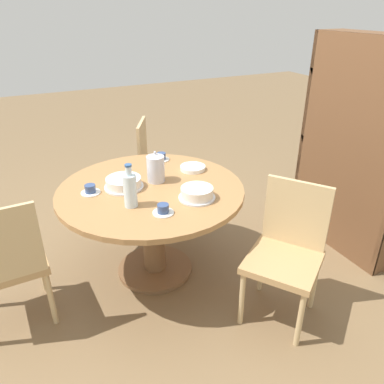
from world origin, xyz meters
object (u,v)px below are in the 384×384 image
at_px(cake_main, 124,183).
at_px(cup_b, 90,190).
at_px(bookshelf, 354,154).
at_px(cup_a, 161,157).
at_px(coffee_pot, 156,168).
at_px(water_bottle, 130,189).
at_px(chair_b, 287,250).
at_px(chair_a, 8,262).
at_px(cake_second, 197,193).
at_px(chair_c, 158,165).
at_px(cup_c, 163,210).

relative_size(cake_main, cup_b, 2.07).
height_order(bookshelf, cup_a, bookshelf).
height_order(bookshelf, coffee_pot, bookshelf).
distance_m(bookshelf, water_bottle, 1.75).
height_order(chair_b, bookshelf, bookshelf).
bearing_deg(cup_b, chair_a, -69.62).
relative_size(chair_a, chair_b, 1.00).
relative_size(coffee_pot, cake_second, 0.94).
bearing_deg(cake_main, chair_c, 145.36).
relative_size(coffee_pot, cup_b, 1.74).
xyz_separation_m(water_bottle, cake_second, (0.09, 0.41, -0.08)).
distance_m(chair_a, cup_a, 1.35).
bearing_deg(cup_b, bookshelf, 78.01).
bearing_deg(cup_b, cup_a, 117.91).
bearing_deg(water_bottle, cup_b, -146.47).
bearing_deg(chair_a, cup_c, 161.37).
bearing_deg(chair_a, bookshelf, 172.43).
xyz_separation_m(chair_a, chair_b, (0.63, 1.55, 0.00)).
xyz_separation_m(cup_a, cup_c, (0.80, -0.31, 0.00)).
bearing_deg(bookshelf, chair_c, 44.41).
bearing_deg(water_bottle, chair_a, -95.80).
bearing_deg(chair_a, cup_b, -162.56).
distance_m(chair_a, cup_c, 0.96).
height_order(coffee_pot, cup_a, coffee_pot).
distance_m(cake_second, cup_c, 0.28).
distance_m(chair_c, cake_second, 1.20).
bearing_deg(chair_a, cake_main, -169.05).
bearing_deg(chair_a, chair_c, -146.42).
bearing_deg(cake_second, cup_a, 176.63).
relative_size(chair_b, cup_a, 6.85).
distance_m(chair_a, chair_c, 1.66).
xyz_separation_m(chair_a, chair_c, (-0.99, 1.33, 0.00)).
relative_size(coffee_pot, cake_main, 0.84).
bearing_deg(chair_b, coffee_pot, 177.40).
relative_size(bookshelf, cake_main, 6.18).
relative_size(chair_a, bookshelf, 0.54).
height_order(chair_c, water_bottle, water_bottle).
distance_m(chair_b, bookshelf, 1.09).
distance_m(chair_b, cup_c, 0.80).
bearing_deg(cup_c, cup_b, -144.21).
xyz_separation_m(water_bottle, cake_main, (-0.27, 0.04, -0.08)).
distance_m(coffee_pot, cup_c, 0.47).
height_order(chair_c, cup_a, chair_c).
bearing_deg(coffee_pot, cake_second, 20.98).
bearing_deg(chair_b, cup_c, -155.21).
height_order(cake_second, cup_a, cake_second).
xyz_separation_m(coffee_pot, cup_a, (-0.35, 0.18, -0.08)).
xyz_separation_m(chair_b, water_bottle, (-0.56, -0.80, 0.35)).
bearing_deg(bookshelf, cup_c, 91.72).
relative_size(chair_b, water_bottle, 3.17).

